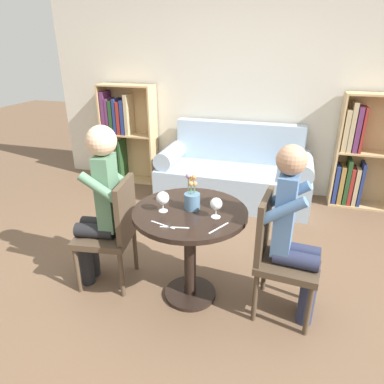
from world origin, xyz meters
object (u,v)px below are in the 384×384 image
at_px(bookshelf_left, 124,133).
at_px(wine_glass_left, 163,199).
at_px(bookshelf_right, 360,156).
at_px(flower_vase, 192,198).
at_px(chair_right, 278,252).
at_px(chair_left, 113,229).
at_px(wine_glass_right, 216,204).
at_px(person_left, 99,203).
at_px(couch, 234,175).
at_px(person_right, 295,233).

height_order(bookshelf_left, wine_glass_left, bookshelf_left).
distance_m(bookshelf_right, flower_vase, 2.58).
relative_size(bookshelf_left, chair_right, 1.48).
height_order(bookshelf_left, chair_left, bookshelf_left).
bearing_deg(wine_glass_right, chair_left, 176.40).
distance_m(bookshelf_right, person_left, 3.06).
bearing_deg(flower_vase, couch, 90.19).
bearing_deg(chair_left, couch, 153.48).
xyz_separation_m(couch, wine_glass_left, (-0.18, -1.97, 0.53)).
bearing_deg(chair_left, wine_glass_right, 78.26).
relative_size(person_left, wine_glass_right, 9.28).
height_order(bookshelf_right, person_right, bookshelf_right).
distance_m(person_left, flower_vase, 0.73).
xyz_separation_m(chair_right, wine_glass_right, (-0.44, -0.09, 0.35)).
bearing_deg(chair_right, chair_left, 96.96).
xyz_separation_m(chair_left, flower_vase, (0.64, 0.03, 0.33)).
relative_size(couch, person_right, 1.44).
distance_m(bookshelf_right, chair_right, 2.27).
height_order(chair_right, wine_glass_right, chair_right).
relative_size(bookshelf_left, wine_glass_right, 9.42).
relative_size(bookshelf_right, chair_left, 1.48).
bearing_deg(person_right, chair_right, 86.49).
xyz_separation_m(couch, bookshelf_right, (1.42, 0.26, 0.30)).
relative_size(couch, chair_right, 2.03).
height_order(chair_right, person_left, person_left).
relative_size(couch, chair_left, 2.03).
xyz_separation_m(person_right, wine_glass_left, (-0.90, -0.09, 0.18)).
relative_size(chair_right, wine_glass_right, 6.37).
relative_size(chair_right, flower_vase, 3.46).
xyz_separation_m(person_left, wine_glass_left, (0.54, -0.05, 0.13)).
relative_size(person_right, wine_glass_left, 8.66).
relative_size(chair_left, person_left, 0.69).
bearing_deg(person_left, flower_vase, 85.65).
bearing_deg(bookshelf_right, flower_vase, -123.52).
xyz_separation_m(couch, wine_glass_right, (0.20, -1.96, 0.53)).
bearing_deg(person_left, chair_right, 84.33).
xyz_separation_m(bookshelf_left, bookshelf_right, (3.04, 0.00, -0.06)).
distance_m(bookshelf_right, person_right, 2.26).
xyz_separation_m(bookshelf_right, wine_glass_right, (-1.23, -2.22, 0.24)).
xyz_separation_m(couch, flower_vase, (0.01, -1.88, 0.52)).
distance_m(bookshelf_left, bookshelf_right, 3.04).
xyz_separation_m(bookshelf_left, wine_glass_right, (1.82, -2.22, 0.18)).
relative_size(chair_left, person_right, 0.71).
xyz_separation_m(couch, bookshelf_left, (-1.62, 0.26, 0.36)).
xyz_separation_m(wine_glass_left, flower_vase, (0.18, 0.09, -0.02)).
bearing_deg(chair_left, person_left, -84.22).
distance_m(wine_glass_right, flower_vase, 0.21).
height_order(bookshelf_right, chair_right, bookshelf_right).
bearing_deg(bookshelf_right, chair_right, -110.39).
relative_size(bookshelf_left, person_left, 1.01).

